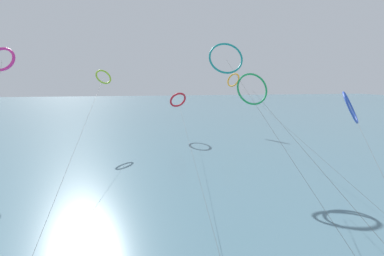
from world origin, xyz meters
The scene contains 8 objects.
sea_water centered at (0.00, 104.87, 0.04)m, with size 400.00×200.00×0.08m, color slate.
kite_cobalt centered at (24.78, 26.99, 8.86)m, with size 16.02×25.59×11.23m.
kite_teal centered at (7.26, 32.47, 16.06)m, with size 5.41×26.94×18.51m.
kite_crimson centered at (1.67, 50.11, 8.42)m, with size 4.54×44.60×10.22m.
kite_emerald centered at (9.49, 27.20, 11.60)m, with size 4.70×24.24×13.78m.
kite_magenta centered at (-26.56, 38.23, 15.93)m, with size 9.99×23.21×17.88m.
kite_amber centered at (16.77, 56.33, 12.86)m, with size 3.44×47.76×14.70m.
kite_lime centered at (-13.58, 47.21, 13.43)m, with size 3.84×42.80×14.97m.
Camera 1 is at (-3.80, -3.58, 12.71)m, focal length 22.18 mm.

